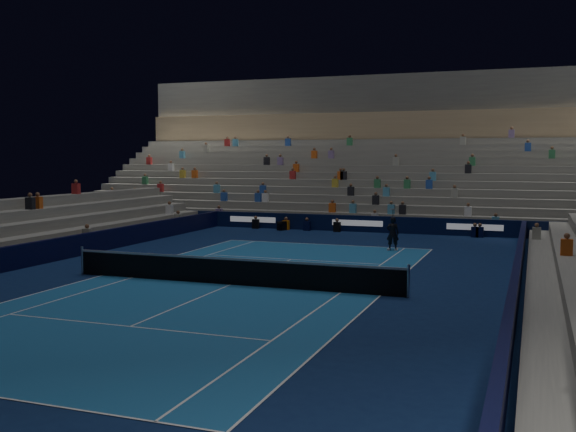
# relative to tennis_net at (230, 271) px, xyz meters

# --- Properties ---
(ground) EXTENTS (90.00, 90.00, 0.00)m
(ground) POSITION_rel_tennis_net_xyz_m (0.00, 0.00, -0.50)
(ground) COLOR #0B1D47
(ground) RESTS_ON ground
(court_surface) EXTENTS (10.97, 23.77, 0.01)m
(court_surface) POSITION_rel_tennis_net_xyz_m (0.00, 0.00, -0.50)
(court_surface) COLOR #1B5996
(court_surface) RESTS_ON ground
(sponsor_barrier_far) EXTENTS (44.00, 0.25, 1.00)m
(sponsor_barrier_far) POSITION_rel_tennis_net_xyz_m (0.00, 18.50, -0.00)
(sponsor_barrier_far) COLOR black
(sponsor_barrier_far) RESTS_ON ground
(sponsor_barrier_east) EXTENTS (0.25, 37.00, 1.00)m
(sponsor_barrier_east) POSITION_rel_tennis_net_xyz_m (9.70, 0.00, -0.00)
(sponsor_barrier_east) COLOR black
(sponsor_barrier_east) RESTS_ON ground
(sponsor_barrier_west) EXTENTS (0.25, 37.00, 1.00)m
(sponsor_barrier_west) POSITION_rel_tennis_net_xyz_m (-9.70, 0.00, -0.00)
(sponsor_barrier_west) COLOR black
(sponsor_barrier_west) RESTS_ON ground
(grandstand_main) EXTENTS (44.00, 15.20, 11.20)m
(grandstand_main) POSITION_rel_tennis_net_xyz_m (0.00, 27.90, 2.87)
(grandstand_main) COLOR slate
(grandstand_main) RESTS_ON ground
(tennis_net) EXTENTS (12.90, 0.10, 1.10)m
(tennis_net) POSITION_rel_tennis_net_xyz_m (0.00, 0.00, 0.00)
(tennis_net) COLOR #B2B2B7
(tennis_net) RESTS_ON ground
(tennis_player) EXTENTS (0.66, 0.48, 1.67)m
(tennis_player) POSITION_rel_tennis_net_xyz_m (3.69, 10.92, 0.33)
(tennis_player) COLOR black
(tennis_player) RESTS_ON ground
(broadcast_camera) EXTENTS (0.56, 0.93, 0.56)m
(broadcast_camera) POSITION_rel_tennis_net_xyz_m (-4.71, 17.66, -0.21)
(broadcast_camera) COLOR black
(broadcast_camera) RESTS_ON ground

